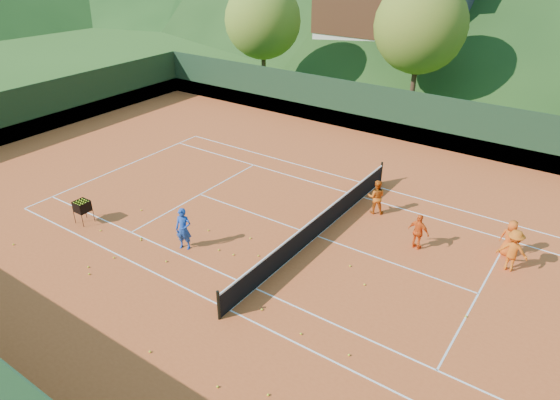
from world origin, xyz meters
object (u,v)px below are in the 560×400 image
Objects in this scene: chalet_left at (398,0)px; student_b at (418,232)px; coach at (184,229)px; student_a at (376,197)px; tennis_net at (317,226)px; student_d at (513,250)px; ball_hopper at (82,207)px; student_c at (510,238)px.

student_b is at bearing -64.50° from chalet_left.
student_a is (4.84, 6.78, -0.08)m from coach.
student_a is 3.30m from tennis_net.
student_d is 0.14× the size of tennis_net.
tennis_net is 0.87× the size of chalet_left.
coach is at bearing 43.03° from student_b.
chalet_left reaches higher than coach.
chalet_left reaches higher than student_a.
student_b is 3.90m from tennis_net.
student_d is (10.65, 5.72, -0.04)m from coach.
tennis_net is 12.07× the size of ball_hopper.
coach is 0.12× the size of chalet_left.
student_b is 3.35m from student_c.
student_d is at bearing 6.05° from coach.
tennis_net is at bearing 11.22° from student_d.
ball_hopper is (-12.25, -6.14, 0.01)m from student_b.
student_a is 5.91m from student_d.
coach is at bearing -135.82° from tennis_net.
student_d is at bearing -58.86° from chalet_left.
student_b reaches higher than ball_hopper.
student_a is 0.95× the size of student_d.
chalet_left is at bearing -56.26° from student_b.
student_d is 16.92m from ball_hopper.
tennis_net is at bearing 21.99° from coach.
coach reaches higher than student_d.
student_d is at bearing -161.46° from student_b.
coach is 5.27m from tennis_net.
student_a is 12.45m from ball_hopper.
coach is 1.11× the size of student_a.
chalet_left is (-11.07, 26.89, 4.85)m from student_a.
ball_hopper is (-4.87, -1.01, -0.11)m from coach.
student_c is 0.11× the size of chalet_left.
chalet_left is at bearing 108.43° from tennis_net.
chalet_left is at bearing -91.38° from student_a.
student_a is at bearing 32.29° from coach.
student_b is 31.99m from chalet_left.
tennis_net reaches higher than ball_hopper.
coach is at bearing 11.74° from ball_hopper.
chalet_left is (-13.61, 28.54, 4.89)m from student_b.
student_c is 0.12× the size of tennis_net.
student_b is at bearing 26.61° from ball_hopper.
student_d reaches higher than tennis_net.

